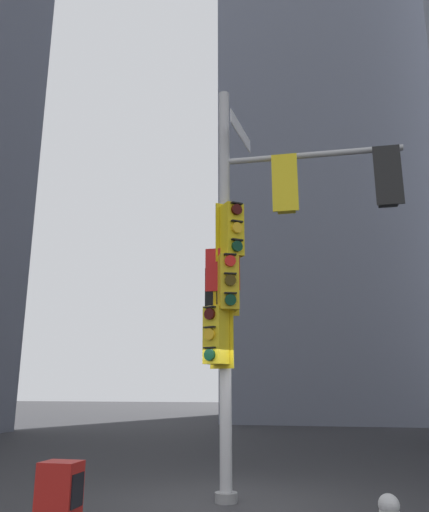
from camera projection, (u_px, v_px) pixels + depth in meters
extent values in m
plane|color=#2D2D30|center=(226.00, 503.00, 8.45)|extent=(120.00, 120.00, 0.00)
cube|color=slate|center=(336.00, 47.00, 38.94)|extent=(15.34, 15.34, 54.62)
cylinder|color=#B2B2B5|center=(225.00, 277.00, 9.42)|extent=(0.21, 0.21, 7.71)
cylinder|color=gray|center=(226.00, 498.00, 8.47)|extent=(0.38, 0.38, 0.16)
cylinder|color=#B2B2B5|center=(311.00, 155.00, 9.70)|extent=(3.37, 0.21, 0.12)
cylinder|color=#B2B2B5|center=(217.00, 251.00, 10.79)|extent=(0.89, 2.32, 0.12)
cube|color=yellow|center=(285.00, 182.00, 9.46)|extent=(0.48, 0.04, 1.14)
cube|color=yellow|center=(285.00, 186.00, 9.64)|extent=(0.35, 0.35, 1.00)
cylinder|color=#360605|center=(285.00, 173.00, 9.92)|extent=(0.20, 0.07, 0.20)
cube|color=black|center=(285.00, 168.00, 9.96)|extent=(0.22, 0.08, 0.02)
cylinder|color=yellow|center=(286.00, 190.00, 9.83)|extent=(0.20, 0.07, 0.20)
cube|color=black|center=(286.00, 184.00, 9.87)|extent=(0.22, 0.08, 0.02)
cylinder|color=#06311C|center=(287.00, 207.00, 9.74)|extent=(0.20, 0.07, 0.20)
cube|color=black|center=(286.00, 201.00, 9.78)|extent=(0.22, 0.08, 0.02)
cube|color=black|center=(388.00, 175.00, 9.12)|extent=(0.48, 0.04, 1.14)
cube|color=black|center=(387.00, 179.00, 9.30)|extent=(0.35, 0.35, 1.00)
cylinder|color=#360605|center=(384.00, 166.00, 9.58)|extent=(0.20, 0.07, 0.20)
cube|color=black|center=(383.00, 160.00, 9.62)|extent=(0.22, 0.08, 0.02)
cylinder|color=#3C2C06|center=(385.00, 183.00, 9.50)|extent=(0.20, 0.07, 0.20)
cube|color=black|center=(385.00, 177.00, 9.53)|extent=(0.22, 0.08, 0.02)
cylinder|color=#19C672|center=(387.00, 200.00, 9.41)|extent=(0.20, 0.07, 0.20)
cube|color=black|center=(386.00, 195.00, 9.44)|extent=(0.22, 0.08, 0.02)
cube|color=yellow|center=(226.00, 279.00, 10.66)|extent=(0.18, 0.46, 1.14)
cube|color=yellow|center=(217.00, 279.00, 10.63)|extent=(0.43, 0.43, 1.00)
cylinder|color=red|center=(208.00, 262.00, 10.70)|extent=(0.12, 0.21, 0.20)
cube|color=black|center=(208.00, 257.00, 10.73)|extent=(0.14, 0.23, 0.02)
cylinder|color=#3C2C06|center=(208.00, 278.00, 10.61)|extent=(0.12, 0.21, 0.20)
cube|color=black|center=(208.00, 273.00, 10.64)|extent=(0.14, 0.23, 0.02)
cylinder|color=#06311C|center=(208.00, 295.00, 10.52)|extent=(0.12, 0.21, 0.20)
cube|color=black|center=(208.00, 289.00, 10.55)|extent=(0.14, 0.23, 0.02)
cube|color=yellow|center=(227.00, 233.00, 9.52)|extent=(0.40, 0.31, 1.14)
cube|color=yellow|center=(232.00, 231.00, 9.36)|extent=(0.48, 0.48, 1.00)
cylinder|color=#360605|center=(237.00, 210.00, 9.27)|extent=(0.20, 0.17, 0.20)
cube|color=black|center=(237.00, 203.00, 9.30)|extent=(0.22, 0.19, 0.02)
cylinder|color=yellow|center=(237.00, 228.00, 9.18)|extent=(0.20, 0.17, 0.20)
cube|color=black|center=(237.00, 221.00, 9.21)|extent=(0.22, 0.19, 0.02)
cylinder|color=#06311C|center=(237.00, 246.00, 9.09)|extent=(0.20, 0.17, 0.20)
cube|color=black|center=(237.00, 240.00, 9.12)|extent=(0.22, 0.19, 0.02)
cube|color=gold|center=(226.00, 285.00, 9.27)|extent=(0.46, 0.21, 1.14)
cube|color=gold|center=(228.00, 282.00, 9.09)|extent=(0.44, 0.44, 1.00)
cylinder|color=red|center=(230.00, 261.00, 8.98)|extent=(0.21, 0.13, 0.20)
cube|color=black|center=(230.00, 254.00, 9.01)|extent=(0.23, 0.15, 0.02)
cylinder|color=#3C2C06|center=(230.00, 280.00, 8.90)|extent=(0.21, 0.13, 0.20)
cube|color=black|center=(230.00, 273.00, 8.92)|extent=(0.23, 0.15, 0.02)
cylinder|color=#06311C|center=(230.00, 300.00, 8.81)|extent=(0.21, 0.13, 0.20)
cube|color=black|center=(230.00, 293.00, 8.83)|extent=(0.23, 0.15, 0.02)
cube|color=yellow|center=(222.00, 336.00, 9.05)|extent=(0.46, 0.20, 1.14)
cube|color=yellow|center=(216.00, 335.00, 8.89)|extent=(0.44, 0.44, 1.00)
cylinder|color=#360605|center=(210.00, 314.00, 8.82)|extent=(0.21, 0.13, 0.20)
cube|color=black|center=(210.00, 307.00, 8.85)|extent=(0.23, 0.15, 0.02)
cylinder|color=yellow|center=(210.00, 334.00, 8.73)|extent=(0.21, 0.13, 0.20)
cube|color=black|center=(209.00, 327.00, 8.76)|extent=(0.23, 0.15, 0.02)
cylinder|color=#06311C|center=(210.00, 355.00, 8.64)|extent=(0.21, 0.13, 0.20)
cube|color=black|center=(209.00, 348.00, 8.67)|extent=(0.23, 0.15, 0.02)
cube|color=white|center=(241.00, 132.00, 10.05)|extent=(0.17, 1.36, 0.28)
cube|color=#19479E|center=(241.00, 132.00, 10.05)|extent=(0.16, 1.32, 0.24)
cube|color=red|center=(223.00, 269.00, 9.24)|extent=(0.64, 0.03, 0.80)
cube|color=white|center=(223.00, 269.00, 9.24)|extent=(0.60, 0.02, 0.76)
cube|color=black|center=(217.00, 285.00, 9.22)|extent=(0.52, 0.33, 0.72)
cube|color=white|center=(217.00, 285.00, 9.22)|extent=(0.48, 0.31, 0.68)
sphere|color=silver|center=(389.00, 505.00, 5.56)|extent=(0.23, 0.23, 0.23)
cube|color=red|center=(58.00, 509.00, 5.81)|extent=(0.44, 0.36, 1.02)
cube|color=black|center=(77.00, 490.00, 5.82)|extent=(0.01, 0.29, 0.37)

